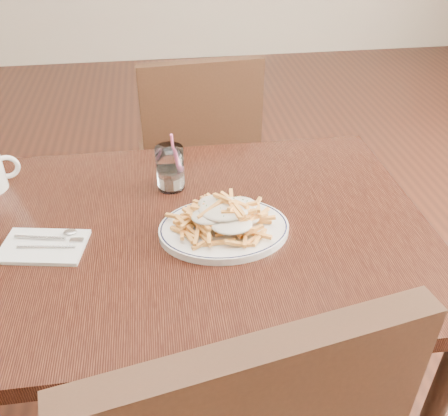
{
  "coord_description": "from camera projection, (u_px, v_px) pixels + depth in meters",
  "views": [
    {
      "loc": [
        -0.02,
        -0.94,
        1.46
      ],
      "look_at": [
        0.11,
        -0.03,
        0.82
      ],
      "focal_mm": 40.0,
      "sensor_mm": 36.0,
      "label": 1
    }
  ],
  "objects": [
    {
      "name": "loaded_fries",
      "position": [
        224.0,
        213.0,
        1.13
      ],
      "size": [
        0.23,
        0.19,
        0.07
      ],
      "color": "#F0A649",
      "rests_on": "fries_plate"
    },
    {
      "name": "table",
      "position": [
        178.0,
        253.0,
        1.22
      ],
      "size": [
        1.2,
        0.8,
        0.75
      ],
      "color": "black",
      "rests_on": "ground"
    },
    {
      "name": "water_glass",
      "position": [
        170.0,
        171.0,
        1.29
      ],
      "size": [
        0.07,
        0.07,
        0.16
      ],
      "color": "white",
      "rests_on": "table"
    },
    {
      "name": "napkin",
      "position": [
        44.0,
        246.0,
        1.11
      ],
      "size": [
        0.2,
        0.15,
        0.01
      ],
      "primitive_type": "cube",
      "rotation": [
        0.0,
        0.0,
        -0.18
      ],
      "color": "silver",
      "rests_on": "table"
    },
    {
      "name": "cutlery",
      "position": [
        43.0,
        242.0,
        1.11
      ],
      "size": [
        0.17,
        0.07,
        0.01
      ],
      "color": "silver",
      "rests_on": "napkin"
    },
    {
      "name": "chair_far",
      "position": [
        198.0,
        154.0,
        1.94
      ],
      "size": [
        0.46,
        0.46,
        0.92
      ],
      "color": "#331D11",
      "rests_on": "ground"
    },
    {
      "name": "fries_plate",
      "position": [
        224.0,
        229.0,
        1.16
      ],
      "size": [
        0.33,
        0.29,
        0.02
      ],
      "color": "white",
      "rests_on": "table"
    },
    {
      "name": "floor",
      "position": [
        189.0,
        413.0,
        1.61
      ],
      "size": [
        7.0,
        7.0,
        0.0
      ],
      "primitive_type": "plane",
      "color": "black",
      "rests_on": "ground"
    }
  ]
}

